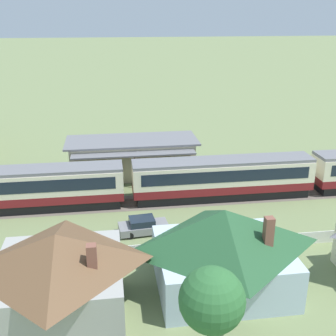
# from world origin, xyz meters

# --- Properties ---
(ground_plane) EXTENTS (600.00, 600.00, 0.00)m
(ground_plane) POSITION_xyz_m (0.00, 0.00, 0.00)
(ground_plane) COLOR #707F51
(passenger_train) EXTENTS (55.62, 3.05, 4.06)m
(passenger_train) POSITION_xyz_m (-5.05, -0.52, 2.25)
(passenger_train) COLOR maroon
(passenger_train) RESTS_ON ground_plane
(railway_track) EXTENTS (100.17, 3.60, 0.04)m
(railway_track) POSITION_xyz_m (-10.27, -0.52, 0.01)
(railway_track) COLOR #665B51
(railway_track) RESTS_ON ground_plane
(station_building) EXTENTS (14.61, 7.08, 4.18)m
(station_building) POSITION_xyz_m (-13.76, 7.15, 2.12)
(station_building) COLOR beige
(station_building) RESTS_ON ground_plane
(cottage_brown_roof) EXTENTS (8.08, 8.01, 5.43)m
(cottage_brown_roof) POSITION_xyz_m (-19.59, -15.87, 2.82)
(cottage_brown_roof) COLOR #9E9E99
(cottage_brown_roof) RESTS_ON ground_plane
(cottage_dark_green_roof) EXTENTS (9.31, 7.71, 5.70)m
(cottage_dark_green_roof) POSITION_xyz_m (-9.16, -14.69, 2.97)
(cottage_dark_green_roof) COLOR silver
(cottage_dark_green_roof) RESTS_ON ground_plane
(picket_fence_front) EXTENTS (46.00, 0.06, 1.05)m
(picket_fence_front) POSITION_xyz_m (-13.84, -10.31, 0.53)
(picket_fence_front) COLOR white
(picket_fence_front) RESTS_ON ground_plane
(parked_car_grey) EXTENTS (4.26, 2.20, 1.36)m
(parked_car_grey) POSITION_xyz_m (-13.78, -6.59, 0.64)
(parked_car_grey) COLOR gray
(parked_car_grey) RESTS_ON ground_plane
(yard_tree_1) EXTENTS (3.26, 3.26, 6.16)m
(yard_tree_1) POSITION_xyz_m (-11.72, -21.78, 4.50)
(yard_tree_1) COLOR #4C3823
(yard_tree_1) RESTS_ON ground_plane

